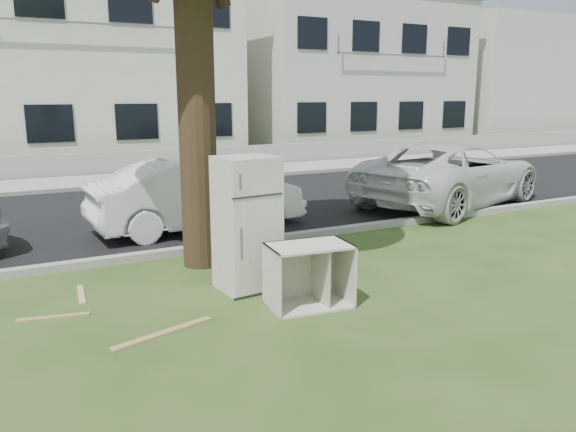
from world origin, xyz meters
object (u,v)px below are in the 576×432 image
car_right (451,173)px  fridge (247,224)px  cabinet (309,275)px  car_center (198,195)px

car_right → fridge: bearing=98.4°
fridge → car_right: bearing=20.2°
cabinet → car_center: bearing=94.9°
car_center → car_right: 6.00m
car_center → car_right: bearing=-96.5°
fridge → car_right: 7.20m
fridge → cabinet: bearing=-72.3°
cabinet → car_center: size_ratio=0.25×
cabinet → car_right: 7.32m
fridge → car_center: fridge is taller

